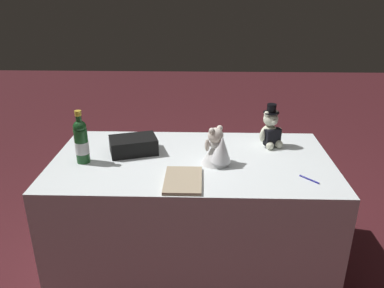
{
  "coord_description": "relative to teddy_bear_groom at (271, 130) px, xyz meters",
  "views": [
    {
      "loc": [
        -0.06,
        2.12,
        1.74
      ],
      "look_at": [
        0.0,
        0.0,
        0.85
      ],
      "focal_mm": 35.77,
      "sensor_mm": 36.0,
      "label": 1
    }
  ],
  "objects": [
    {
      "name": "ground_plane",
      "position": [
        0.51,
        0.23,
        -0.86
      ],
      "size": [
        12.0,
        12.0,
        0.0
      ],
      "primitive_type": "plane",
      "color": "#47191E"
    },
    {
      "name": "teddy_bear_bride",
      "position": [
        0.36,
        0.29,
        -0.01
      ],
      "size": [
        0.21,
        0.22,
        0.23
      ],
      "color": "white",
      "rests_on": "reception_table"
    },
    {
      "name": "gift_case_black",
      "position": [
        0.88,
        0.14,
        -0.06
      ],
      "size": [
        0.33,
        0.27,
        0.1
      ],
      "color": "black",
      "rests_on": "reception_table"
    },
    {
      "name": "reception_table",
      "position": [
        0.51,
        0.23,
        -0.48
      ],
      "size": [
        1.7,
        0.91,
        0.75
      ],
      "primitive_type": "cube",
      "color": "white",
      "rests_on": "ground_plane"
    },
    {
      "name": "signing_pen",
      "position": [
        -0.15,
        0.48,
        -0.1
      ],
      "size": [
        0.09,
        0.1,
        0.01
      ],
      "color": "navy",
      "rests_on": "reception_table"
    },
    {
      "name": "guestbook",
      "position": [
        0.55,
        0.52,
        -0.1
      ],
      "size": [
        0.2,
        0.3,
        0.02
      ],
      "primitive_type": "cube",
      "rotation": [
        0.0,
        0.0,
        0.0
      ],
      "color": "tan",
      "rests_on": "reception_table"
    },
    {
      "name": "teddy_bear_groom",
      "position": [
        0.0,
        0.0,
        0.0
      ],
      "size": [
        0.15,
        0.15,
        0.28
      ],
      "color": "silver",
      "rests_on": "reception_table"
    },
    {
      "name": "champagne_bottle",
      "position": [
        1.16,
        0.28,
        0.03
      ],
      "size": [
        0.08,
        0.08,
        0.32
      ],
      "color": "#194A20",
      "rests_on": "reception_table"
    }
  ]
}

